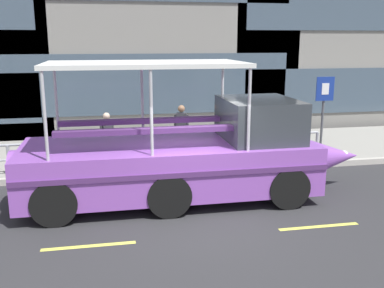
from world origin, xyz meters
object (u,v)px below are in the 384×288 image
Objects in this scene: parking_sign at (324,103)px; duck_tour_boat at (189,156)px; pedestrian_mid_right at (107,133)px; pedestrian_near_bow at (263,121)px; pedestrian_mid_left at (181,125)px.

duck_tour_boat reaches higher than parking_sign.
pedestrian_near_bow is at bearing 5.69° from pedestrian_mid_right.
parking_sign is at bearing 27.50° from duck_tour_boat.
duck_tour_boat is at bearing -96.78° from pedestrian_mid_left.
duck_tour_boat is at bearing -57.03° from pedestrian_mid_right.
duck_tour_boat is 3.43m from pedestrian_mid_left.
parking_sign reaches higher than pedestrian_mid_left.
duck_tour_boat reaches higher than pedestrian_near_bow.
parking_sign is 2.08m from pedestrian_near_bow.
parking_sign is 5.58m from duck_tour_boat.
duck_tour_boat is 4.79m from pedestrian_near_bow.
pedestrian_mid_right is at bearing 122.97° from duck_tour_boat.
parking_sign is at bearing -30.97° from pedestrian_near_bow.
pedestrian_mid_right is at bearing 175.93° from parking_sign.
parking_sign is 1.51× the size of pedestrian_near_bow.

